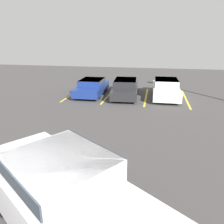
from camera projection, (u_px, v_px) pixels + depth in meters
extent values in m
cube|color=yellow|center=(74.00, 93.00, 17.01)|extent=(0.12, 5.20, 0.01)
cube|color=yellow|center=(109.00, 95.00, 16.50)|extent=(0.12, 5.20, 0.01)
cube|color=yellow|center=(146.00, 97.00, 15.99)|extent=(0.12, 5.20, 0.01)
cube|color=yellow|center=(186.00, 99.00, 15.48)|extent=(0.12, 5.20, 0.01)
cube|color=silver|center=(70.00, 207.00, 4.48)|extent=(5.74, 4.82, 1.00)
cube|color=silver|center=(60.00, 169.00, 4.42)|extent=(2.69, 2.62, 0.55)
cube|color=#2D3842|center=(60.00, 163.00, 4.38)|extent=(2.69, 2.65, 0.30)
cylinder|color=black|center=(61.00, 171.00, 6.26)|extent=(0.87, 0.74, 0.84)
cylinder|color=#ADADB2|center=(61.00, 171.00, 6.26)|extent=(0.57, 0.53, 0.46)
cylinder|color=black|center=(3.00, 198.00, 5.22)|extent=(0.87, 0.74, 0.84)
cylinder|color=#ADADB2|center=(3.00, 198.00, 5.22)|extent=(0.57, 0.53, 0.46)
cube|color=navy|center=(92.00, 88.00, 16.53)|extent=(1.93, 4.28, 0.57)
cube|color=navy|center=(92.00, 82.00, 16.45)|extent=(1.67, 2.24, 0.41)
cube|color=#2D3842|center=(92.00, 81.00, 16.42)|extent=(1.74, 2.20, 0.25)
cylinder|color=black|center=(98.00, 95.00, 15.30)|extent=(0.25, 0.63, 0.63)
cylinder|color=#ADADB2|center=(98.00, 95.00, 15.30)|extent=(0.25, 0.35, 0.35)
cylinder|color=black|center=(77.00, 94.00, 15.55)|extent=(0.25, 0.63, 0.63)
cylinder|color=#ADADB2|center=(77.00, 94.00, 15.55)|extent=(0.25, 0.35, 0.35)
cylinder|color=black|center=(105.00, 87.00, 17.59)|extent=(0.25, 0.63, 0.63)
cylinder|color=#ADADB2|center=(105.00, 87.00, 17.59)|extent=(0.25, 0.35, 0.35)
cylinder|color=black|center=(87.00, 87.00, 17.84)|extent=(0.25, 0.63, 0.63)
cylinder|color=#ADADB2|center=(87.00, 87.00, 17.84)|extent=(0.25, 0.35, 0.35)
cube|color=#232326|center=(125.00, 90.00, 16.08)|extent=(2.08, 4.72, 0.57)
cube|color=#232326|center=(125.00, 83.00, 16.00)|extent=(1.71, 2.50, 0.48)
cube|color=#2D3842|center=(126.00, 81.00, 15.97)|extent=(1.78, 2.46, 0.29)
cylinder|color=black|center=(135.00, 97.00, 14.79)|extent=(0.26, 0.63, 0.61)
cylinder|color=#ADADB2|center=(135.00, 97.00, 14.79)|extent=(0.26, 0.35, 0.34)
cylinder|color=black|center=(113.00, 96.00, 14.96)|extent=(0.26, 0.63, 0.61)
cylinder|color=#ADADB2|center=(113.00, 96.00, 14.96)|extent=(0.26, 0.35, 0.34)
cylinder|color=black|center=(136.00, 88.00, 17.30)|extent=(0.26, 0.63, 0.61)
cylinder|color=#ADADB2|center=(136.00, 88.00, 17.30)|extent=(0.26, 0.35, 0.34)
cylinder|color=black|center=(117.00, 88.00, 17.47)|extent=(0.26, 0.63, 0.61)
cylinder|color=#ADADB2|center=(117.00, 88.00, 17.47)|extent=(0.26, 0.35, 0.34)
cube|color=silver|center=(166.00, 90.00, 15.67)|extent=(1.86, 4.44, 0.65)
cube|color=silver|center=(166.00, 82.00, 15.57)|extent=(1.61, 2.32, 0.48)
cube|color=#2D3842|center=(166.00, 81.00, 15.54)|extent=(1.68, 2.27, 0.29)
cylinder|color=black|center=(178.00, 98.00, 14.40)|extent=(0.22, 0.67, 0.67)
cylinder|color=#ADADB2|center=(178.00, 98.00, 14.40)|extent=(0.23, 0.37, 0.37)
cylinder|color=black|center=(155.00, 97.00, 14.66)|extent=(0.22, 0.67, 0.67)
cylinder|color=#ADADB2|center=(155.00, 97.00, 14.66)|extent=(0.23, 0.37, 0.37)
cylinder|color=black|center=(175.00, 89.00, 16.78)|extent=(0.22, 0.67, 0.67)
cylinder|color=#ADADB2|center=(175.00, 89.00, 16.78)|extent=(0.23, 0.37, 0.37)
cylinder|color=black|center=(154.00, 89.00, 17.04)|extent=(0.22, 0.67, 0.67)
cylinder|color=#ADADB2|center=(154.00, 89.00, 17.04)|extent=(0.23, 0.37, 0.37)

